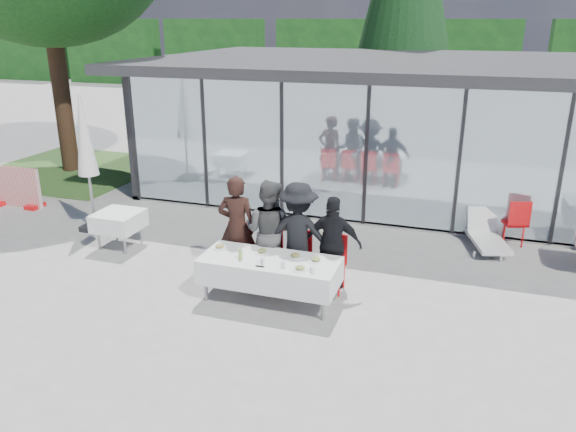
# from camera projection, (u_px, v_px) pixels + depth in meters

# --- Properties ---
(ground) EXTENTS (90.00, 90.00, 0.00)m
(ground) POSITION_uv_depth(u_px,v_px,m) (256.00, 297.00, 9.45)
(ground) COLOR gray
(ground) RESTS_ON ground
(pavilion) EXTENTS (14.80, 8.80, 3.44)m
(pavilion) POSITION_uv_depth(u_px,v_px,m) (431.00, 106.00, 15.43)
(pavilion) COLOR gray
(pavilion) RESTS_ON ground
(treeline) EXTENTS (62.50, 2.00, 4.40)m
(treeline) POSITION_uv_depth(u_px,v_px,m) (393.00, 57.00, 34.35)
(treeline) COLOR #113713
(treeline) RESTS_ON ground
(dining_table) EXTENTS (2.26, 0.96, 0.75)m
(dining_table) POSITION_uv_depth(u_px,v_px,m) (270.00, 271.00, 9.16)
(dining_table) COLOR silver
(dining_table) RESTS_ON ground
(diner_a) EXTENTS (0.78, 0.78, 1.87)m
(diner_a) POSITION_uv_depth(u_px,v_px,m) (237.00, 227.00, 9.96)
(diner_a) COLOR black
(diner_a) RESTS_ON ground
(diner_chair_a) EXTENTS (0.44, 0.44, 0.97)m
(diner_chair_a) POSITION_uv_depth(u_px,v_px,m) (238.00, 247.00, 10.10)
(diner_chair_a) COLOR red
(diner_chair_a) RESTS_ON ground
(diner_b) EXTENTS (0.97, 0.97, 1.85)m
(diner_b) POSITION_uv_depth(u_px,v_px,m) (269.00, 231.00, 9.78)
(diner_b) COLOR #4E4E4E
(diner_b) RESTS_ON ground
(diner_chair_b) EXTENTS (0.44, 0.44, 0.97)m
(diner_chair_b) POSITION_uv_depth(u_px,v_px,m) (269.00, 251.00, 9.92)
(diner_chair_b) COLOR red
(diner_chair_b) RESTS_ON ground
(diner_c) EXTENTS (1.34, 1.34, 1.85)m
(diner_c) POSITION_uv_depth(u_px,v_px,m) (298.00, 235.00, 9.62)
(diner_c) COLOR black
(diner_c) RESTS_ON ground
(diner_chair_c) EXTENTS (0.44, 0.44, 0.97)m
(diner_chair_c) POSITION_uv_depth(u_px,v_px,m) (298.00, 255.00, 9.76)
(diner_chair_c) COLOR red
(diner_chair_c) RESTS_ON ground
(diner_d) EXTENTS (1.03, 1.03, 1.67)m
(diner_d) POSITION_uv_depth(u_px,v_px,m) (333.00, 244.00, 9.46)
(diner_d) COLOR black
(diner_d) RESTS_ON ground
(diner_chair_d) EXTENTS (0.44, 0.44, 0.97)m
(diner_chair_d) POSITION_uv_depth(u_px,v_px,m) (333.00, 260.00, 9.57)
(diner_chair_d) COLOR red
(diner_chair_d) RESTS_ON ground
(plate_a) EXTENTS (0.25, 0.25, 0.07)m
(plate_a) POSITION_uv_depth(u_px,v_px,m) (220.00, 247.00, 9.50)
(plate_a) COLOR white
(plate_a) RESTS_ON dining_table
(plate_b) EXTENTS (0.25, 0.25, 0.07)m
(plate_b) POSITION_uv_depth(u_px,v_px,m) (262.00, 251.00, 9.32)
(plate_b) COLOR white
(plate_b) RESTS_ON dining_table
(plate_c) EXTENTS (0.25, 0.25, 0.07)m
(plate_c) POSITION_uv_depth(u_px,v_px,m) (295.00, 256.00, 9.14)
(plate_c) COLOR white
(plate_c) RESTS_ON dining_table
(plate_d) EXTENTS (0.25, 0.25, 0.07)m
(plate_d) POSITION_uv_depth(u_px,v_px,m) (316.00, 260.00, 8.99)
(plate_d) COLOR white
(plate_d) RESTS_ON dining_table
(plate_extra) EXTENTS (0.25, 0.25, 0.07)m
(plate_extra) POSITION_uv_depth(u_px,v_px,m) (300.00, 268.00, 8.68)
(plate_extra) COLOR white
(plate_extra) RESTS_ON dining_table
(juice_bottle) EXTENTS (0.06, 0.06, 0.17)m
(juice_bottle) POSITION_uv_depth(u_px,v_px,m) (240.00, 255.00, 9.04)
(juice_bottle) COLOR #7BAA47
(juice_bottle) RESTS_ON dining_table
(drinking_glasses) EXTENTS (0.91, 0.14, 0.10)m
(drinking_glasses) POSITION_uv_depth(u_px,v_px,m) (286.00, 265.00, 8.75)
(drinking_glasses) COLOR silver
(drinking_glasses) RESTS_ON dining_table
(folded_eyeglasses) EXTENTS (0.14, 0.03, 0.01)m
(folded_eyeglasses) POSITION_uv_depth(u_px,v_px,m) (260.00, 266.00, 8.80)
(folded_eyeglasses) COLOR black
(folded_eyeglasses) RESTS_ON dining_table
(spare_table_left) EXTENTS (0.86, 0.86, 0.74)m
(spare_table_left) POSITION_uv_depth(u_px,v_px,m) (119.00, 221.00, 11.36)
(spare_table_left) COLOR silver
(spare_table_left) RESTS_ON ground
(spare_chair_b) EXTENTS (0.56, 0.56, 0.97)m
(spare_chair_b) POSITION_uv_depth(u_px,v_px,m) (517.00, 220.00, 11.44)
(spare_chair_b) COLOR red
(spare_chair_b) RESTS_ON ground
(market_umbrella) EXTENTS (0.50, 0.50, 3.00)m
(market_umbrella) POSITION_uv_depth(u_px,v_px,m) (85.00, 143.00, 11.81)
(market_umbrella) COLOR black
(market_umbrella) RESTS_ON ground
(lounger) EXTENTS (0.95, 1.45, 0.72)m
(lounger) POSITION_uv_depth(u_px,v_px,m) (486.00, 235.00, 11.45)
(lounger) COLOR silver
(lounger) RESTS_ON ground
(grass_patch) EXTENTS (5.00, 5.00, 0.02)m
(grass_patch) POSITION_uv_depth(u_px,v_px,m) (72.00, 170.00, 17.35)
(grass_patch) COLOR #385926
(grass_patch) RESTS_ON ground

